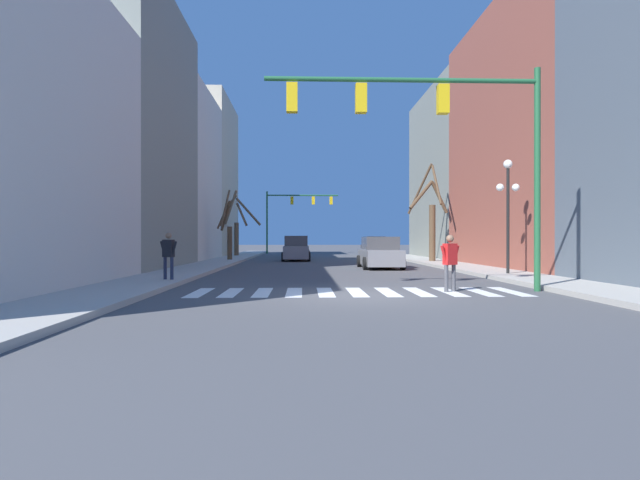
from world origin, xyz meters
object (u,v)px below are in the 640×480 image
Objects in this scene: street_tree_left_mid at (431,217)px; car_driving_toward_lane at (296,249)px; street_tree_right_mid at (228,232)px; street_tree_right_near at (237,224)px; car_at_intersection at (374,248)px; street_lamp_right_corner at (508,193)px; pedestrian_on_left_sidewalk at (450,258)px; pedestrian_near_right_corner at (168,252)px; car_parked_left_near at (380,254)px; traffic_signal_near at (437,123)px; traffic_signal_far at (293,207)px; car_driving_away_lane at (298,248)px.

car_driving_toward_lane is at bearing 153.17° from street_tree_left_mid.
street_tree_right_near is (-0.56, 8.75, 0.76)m from street_tree_right_mid.
car_at_intersection is 13.84m from street_tree_right_mid.
pedestrian_on_left_sidewalk is (-3.98, -5.43, -2.40)m from street_lamp_right_corner.
street_tree_right_near is at bearing 121.35° from street_lamp_right_corner.
car_driving_toward_lane is at bearing -80.38° from pedestrian_near_right_corner.
pedestrian_near_right_corner is 25.40m from street_tree_right_near.
car_at_intersection is at bearing -7.05° from car_parked_left_near.
street_lamp_right_corner is 0.97× the size of street_tree_right_mid.
pedestrian_on_left_sidewalk is 0.35× the size of street_tree_right_mid.
car_parked_left_near is (0.13, 11.58, -4.15)m from traffic_signal_near.
traffic_signal_far reaches higher than car_parked_left_near.
pedestrian_near_right_corner is 0.97× the size of pedestrian_on_left_sidewalk.
pedestrian_near_right_corner reaches higher than pedestrian_on_left_sidewalk.
street_tree_left_mid is at bearing -109.87° from pedestrian_near_right_corner.
car_driving_toward_lane is 8.89m from street_tree_right_near.
pedestrian_on_left_sidewalk is at bearing -64.36° from street_tree_right_mid.
traffic_signal_far reaches higher than car_driving_away_lane.
car_parked_left_near is at bearing 14.34° from car_driving_away_lane.
car_driving_toward_lane reaches higher than pedestrian_on_left_sidewalk.
car_driving_away_lane is 2.94× the size of pedestrian_on_left_sidewalk.
pedestrian_near_right_corner reaches higher than car_parked_left_near.
car_driving_toward_lane and pedestrian_near_right_corner have the same top height.
street_tree_left_mid reaches higher than street_lamp_right_corner.
street_lamp_right_corner is at bearing -74.34° from traffic_signal_far.
traffic_signal_far is at bearing 10.64° from car_parked_left_near.
car_at_intersection is 0.83× the size of street_tree_right_near.
car_driving_away_lane is 15.06m from street_tree_left_mid.
street_tree_right_near is (-13.88, 22.78, -0.59)m from street_lamp_right_corner.
pedestrian_near_right_corner is (-8.52, 2.85, -3.82)m from traffic_signal_near.
street_tree_right_near reaches higher than pedestrian_near_right_corner.
car_at_intersection is 6.62m from car_driving_away_lane.
street_tree_left_mid is at bearing -37.61° from car_parked_left_near.
car_at_intersection is 2.86× the size of pedestrian_near_right_corner.
street_tree_right_mid is 0.85× the size of street_tree_right_near.
traffic_signal_far is 17.69m from car_driving_toward_lane.
traffic_signal_near reaches higher than street_tree_left_mid.
pedestrian_near_right_corner is 0.26× the size of street_tree_left_mid.
traffic_signal_near is 7.09m from street_lamp_right_corner.
car_at_intersection is 0.95× the size of car_driving_toward_lane.
pedestrian_on_left_sidewalk is 0.27× the size of street_tree_left_mid.
car_at_intersection is 0.98× the size of street_tree_right_mid.
car_driving_away_lane is 1.01× the size of car_driving_toward_lane.
street_lamp_right_corner is 22.49m from car_at_intersection.
car_parked_left_near is at bearing 25.12° from car_driving_toward_lane.
car_driving_toward_lane reaches higher than car_driving_away_lane.
street_tree_right_mid is (-4.59, -1.77, 1.22)m from car_driving_toward_lane.
car_driving_toward_lane is at bearing -88.24° from traffic_signal_far.
traffic_signal_near is at bearing -65.21° from street_tree_right_mid.
car_parked_left_near is 19.30m from street_tree_right_near.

